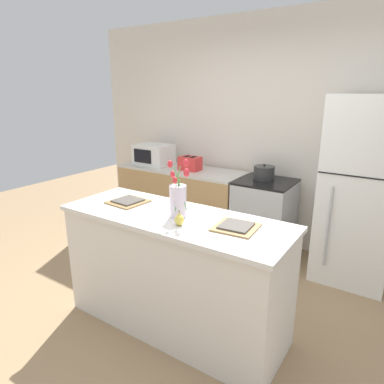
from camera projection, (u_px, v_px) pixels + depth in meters
ground_plane at (175, 323)px, 2.83m from camera, size 10.00×10.00×0.00m
back_wall at (273, 134)px, 4.04m from camera, size 5.20×0.08×2.70m
kitchen_island at (175, 272)px, 2.69m from camera, size 1.80×0.66×0.95m
back_counter at (181, 201)px, 4.54m from camera, size 1.68×0.60×0.88m
stove_range at (264, 218)px, 3.93m from camera, size 0.60×0.61×0.88m
refrigerator at (360, 192)px, 3.29m from camera, size 0.68×0.67×1.82m
flower_vase at (178, 198)px, 2.49m from camera, size 0.19×0.17×0.42m
pear_figurine at (179, 219)px, 2.36m from camera, size 0.07×0.07×0.11m
plate_setting_left at (128, 201)px, 2.84m from camera, size 0.30×0.30×0.02m
plate_setting_right at (236, 227)px, 2.32m from camera, size 0.30×0.30×0.02m
toaster at (190, 163)px, 4.29m from camera, size 0.28×0.18×0.17m
cooking_pot at (264, 173)px, 3.85m from camera, size 0.24×0.24×0.17m
microwave at (154, 154)px, 4.61m from camera, size 0.48×0.37×0.27m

